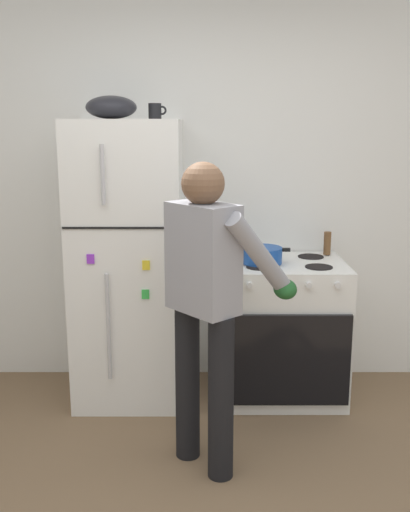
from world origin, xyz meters
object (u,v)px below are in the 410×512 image
object	(u,v)px
stove_range	(282,329)
mixing_bowl	(108,107)
person_cook	(206,291)
refrigerator	(126,263)
coffee_mug	(152,111)
red_pot	(259,255)
pepper_mill	(324,243)

from	to	relation	value
stove_range	mixing_bowl	xyz separation A→B (m)	(-1.09, 0.01, 1.42)
person_cook	mixing_bowl	bearing A→B (deg)	124.87
refrigerator	stove_range	world-z (taller)	refrigerator
stove_range	coffee_mug	xyz separation A→B (m)	(-0.83, 0.06, 1.40)
mixing_bowl	red_pot	bearing A→B (deg)	-3.08
red_pot	pepper_mill	distance (m)	0.52
person_cook	pepper_mill	xyz separation A→B (m)	(0.80, 1.04, 0.03)
refrigerator	person_cook	distance (m)	0.99
person_cook	coffee_mug	bearing A→B (deg)	110.02
coffee_mug	mixing_bowl	world-z (taller)	mixing_bowl
refrigerator	red_pot	bearing A→B (deg)	-3.35
refrigerator	pepper_mill	world-z (taller)	refrigerator
refrigerator	coffee_mug	xyz separation A→B (m)	(0.18, 0.05, 0.95)
stove_range	mixing_bowl	bearing A→B (deg)	179.46
red_pot	mixing_bowl	size ratio (longest dim) A/B	1.14
person_cook	red_pot	world-z (taller)	person_cook
coffee_mug	mixing_bowl	xyz separation A→B (m)	(-0.26, -0.05, 0.02)
refrigerator	person_cook	xyz separation A→B (m)	(0.51, -0.84, 0.06)
coffee_mug	refrigerator	bearing A→B (deg)	-164.60
stove_range	red_pot	xyz separation A→B (m)	(-0.16, -0.04, 0.51)
person_cook	refrigerator	bearing A→B (deg)	121.06
red_pot	coffee_mug	xyz separation A→B (m)	(-0.67, 0.10, 0.89)
mixing_bowl	coffee_mug	bearing A→B (deg)	10.78
coffee_mug	stove_range	bearing A→B (deg)	-4.17
refrigerator	pepper_mill	bearing A→B (deg)	8.70
refrigerator	mixing_bowl	xyz separation A→B (m)	(-0.08, 0.00, 0.97)
refrigerator	stove_range	xyz separation A→B (m)	(1.01, -0.01, -0.45)
coffee_mug	pepper_mill	size ratio (longest dim) A/B	0.73
person_cook	mixing_bowl	size ratio (longest dim) A/B	5.19
refrigerator	red_pot	world-z (taller)	refrigerator
stove_range	person_cook	xyz separation A→B (m)	(-0.50, -0.83, 0.50)
stove_range	mixing_bowl	world-z (taller)	mixing_bowl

